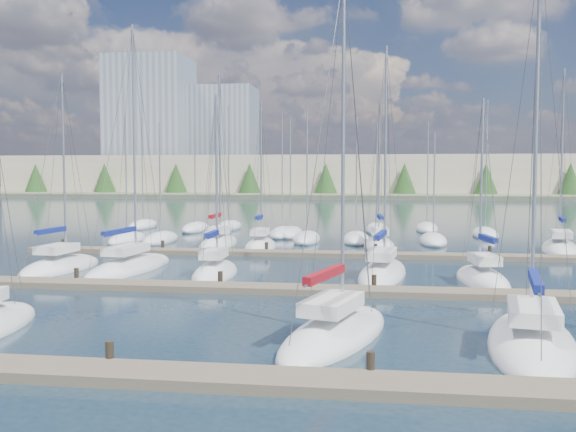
# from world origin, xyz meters

# --- Properties ---
(ground) EXTENTS (400.00, 400.00, 0.00)m
(ground) POSITION_xyz_m (0.00, 60.00, 0.00)
(ground) COLOR #1F313E
(ground) RESTS_ON ground
(dock_near) EXTENTS (44.00, 1.93, 1.10)m
(dock_near) POSITION_xyz_m (0.00, 2.01, 0.15)
(dock_near) COLOR #6B5E4C
(dock_near) RESTS_ON ground
(dock_mid) EXTENTS (44.00, 1.93, 1.10)m
(dock_mid) POSITION_xyz_m (0.00, 16.01, 0.15)
(dock_mid) COLOR #6B5E4C
(dock_mid) RESTS_ON ground
(dock_far) EXTENTS (44.00, 1.93, 1.10)m
(dock_far) POSITION_xyz_m (0.00, 30.01, 0.15)
(dock_far) COLOR #6B5E4C
(dock_far) RESTS_ON ground
(sailboat_o) EXTENTS (2.55, 6.47, 12.28)m
(sailboat_o) POSITION_xyz_m (-5.03, 34.01, 0.20)
(sailboat_o) COLOR white
(sailboat_o) RESTS_ON ground
(sailboat_i) EXTENTS (3.69, 10.09, 15.84)m
(sailboat_i) POSITION_xyz_m (-10.95, 21.83, 0.19)
(sailboat_i) COLOR white
(sailboat_i) RESTS_ON ground
(sailboat_k) EXTENTS (3.69, 9.58, 14.07)m
(sailboat_k) POSITION_xyz_m (4.46, 21.69, 0.19)
(sailboat_k) COLOR white
(sailboat_k) RESTS_ON ground
(sailboat_e) EXTENTS (4.44, 9.53, 14.41)m
(sailboat_e) POSITION_xyz_m (9.49, 7.21, 0.18)
(sailboat_e) COLOR white
(sailboat_e) RESTS_ON ground
(sailboat_n) EXTENTS (2.57, 8.26, 14.81)m
(sailboat_n) POSITION_xyz_m (-8.79, 35.38, 0.20)
(sailboat_n) COLOR white
(sailboat_n) RESTS_ON ground
(sailboat_r) EXTENTS (4.31, 9.41, 14.71)m
(sailboat_r) POSITION_xyz_m (18.01, 35.70, 0.19)
(sailboat_r) COLOR white
(sailboat_r) RESTS_ON ground
(sailboat_j) EXTENTS (2.43, 6.56, 11.29)m
(sailboat_j) POSITION_xyz_m (-5.20, 20.43, 0.19)
(sailboat_j) COLOR white
(sailboat_j) RESTS_ON ground
(sailboat_l) EXTENTS (3.10, 7.13, 10.80)m
(sailboat_l) POSITION_xyz_m (9.85, 20.26, 0.18)
(sailboat_l) COLOR white
(sailboat_l) RESTS_ON ground
(sailboat_p) EXTENTS (2.99, 7.46, 12.56)m
(sailboat_p) POSITION_xyz_m (4.26, 35.94, 0.19)
(sailboat_p) COLOR white
(sailboat_p) RESTS_ON ground
(sailboat_d) EXTENTS (5.01, 9.07, 14.09)m
(sailboat_d) POSITION_xyz_m (2.68, 7.42, 0.18)
(sailboat_d) COLOR white
(sailboat_d) RESTS_ON ground
(sailboat_h) EXTENTS (3.51, 7.82, 12.87)m
(sailboat_h) POSITION_xyz_m (-15.30, 21.45, 0.18)
(sailboat_h) COLOR white
(sailboat_h) RESTS_ON ground
(distant_boats) EXTENTS (36.93, 20.75, 13.30)m
(distant_boats) POSITION_xyz_m (-4.34, 43.76, 0.29)
(distant_boats) COLOR #9EA0A5
(distant_boats) RESTS_ON ground
(shoreline) EXTENTS (400.00, 60.00, 38.00)m
(shoreline) POSITION_xyz_m (-13.29, 149.77, 7.44)
(shoreline) COLOR #666B51
(shoreline) RESTS_ON ground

